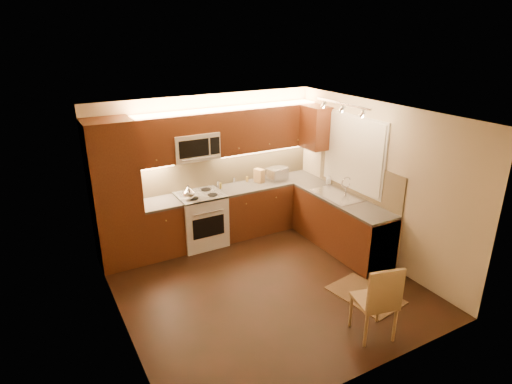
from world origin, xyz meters
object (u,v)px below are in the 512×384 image
sink (337,191)px  toaster_oven (277,174)px  stove (201,219)px  knife_block (259,176)px  microwave (194,146)px  kettle (189,192)px  soap_bottle (329,179)px  dining_chair (374,299)px

sink → toaster_oven: toaster_oven is taller
stove → knife_block: bearing=4.2°
stove → knife_block: 1.32m
microwave → sink: size_ratio=0.88×
kettle → knife_block: kettle is taller
toaster_oven → kettle: bearing=174.6°
microwave → knife_block: (1.19, -0.05, -0.70)m
toaster_oven → knife_block: bearing=164.6°
stove → microwave: bearing=90.0°
stove → toaster_oven: (1.55, 0.07, 0.55)m
microwave → sink: bearing=-32.2°
sink → kettle: bearing=156.3°
soap_bottle → knife_block: bearing=171.2°
knife_block → soap_bottle: knife_block is taller
toaster_oven → microwave: bearing=165.5°
sink → knife_block: size_ratio=3.50×
kettle → sink: bearing=-16.0°
stove → knife_block: (1.19, 0.09, 0.56)m
stove → microwave: (0.00, 0.14, 1.26)m
knife_block → microwave: bearing=159.3°
knife_block → soap_bottle: 1.25m
dining_chair → sink: bearing=76.4°
sink → kettle: kettle is taller
toaster_oven → knife_block: knife_block is taller
kettle → knife_block: (1.43, 0.23, -0.02)m
microwave → soap_bottle: bearing=-17.8°
stove → toaster_oven: bearing=2.5°
soap_bottle → dining_chair: (-1.33, -2.63, -0.48)m
knife_block → kettle: bearing=170.7°
soap_bottle → toaster_oven: bearing=160.7°
kettle → soap_bottle: size_ratio=1.47×
toaster_oven → soap_bottle: size_ratio=2.22×
soap_bottle → microwave: bearing=-174.0°
soap_bottle → stove: bearing=-170.8°
soap_bottle → dining_chair: 2.99m
microwave → soap_bottle: size_ratio=4.60×
kettle → knife_block: size_ratio=0.99×
sink → dining_chair: (-1.09, -2.09, -0.48)m
stove → kettle: 0.65m
stove → soap_bottle: size_ratio=5.57×
sink → toaster_oven: bearing=110.9°
microwave → soap_bottle: microwave is taller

